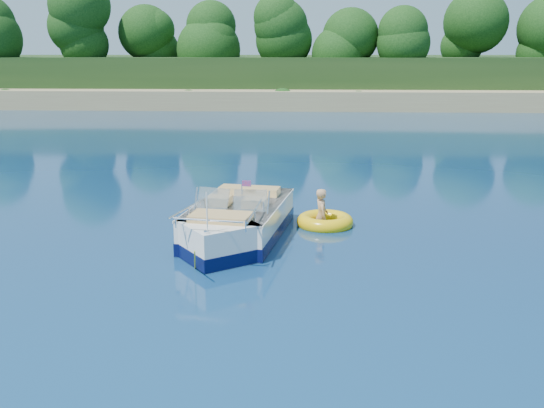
# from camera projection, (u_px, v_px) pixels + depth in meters

# --- Properties ---
(ground) EXTENTS (160.00, 160.00, 0.00)m
(ground) POSITION_uv_depth(u_px,v_px,m) (167.00, 256.00, 13.56)
(ground) COLOR #091A40
(ground) RESTS_ON ground
(shoreline) EXTENTS (170.00, 59.00, 6.00)m
(shoreline) POSITION_uv_depth(u_px,v_px,m) (282.00, 81.00, 75.07)
(shoreline) COLOR #8C7751
(shoreline) RESTS_ON ground
(treeline) EXTENTS (150.00, 7.12, 8.19)m
(treeline) POSITION_uv_depth(u_px,v_px,m) (272.00, 39.00, 51.92)
(treeline) COLOR black
(treeline) RESTS_ON ground
(motorboat) EXTENTS (2.60, 5.69, 1.90)m
(motorboat) POSITION_uv_depth(u_px,v_px,m) (236.00, 225.00, 14.64)
(motorboat) COLOR white
(motorboat) RESTS_ON ground
(tow_tube) EXTENTS (1.58, 1.58, 0.40)m
(tow_tube) POSITION_uv_depth(u_px,v_px,m) (325.00, 222.00, 15.95)
(tow_tube) COLOR yellow
(tow_tube) RESTS_ON ground
(boy) EXTENTS (0.51, 0.87, 1.61)m
(boy) POSITION_uv_depth(u_px,v_px,m) (321.00, 225.00, 16.05)
(boy) COLOR tan
(boy) RESTS_ON ground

